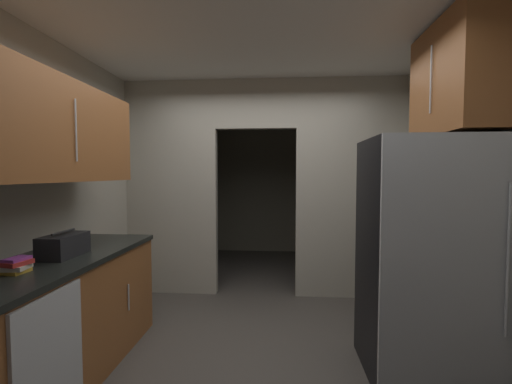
{
  "coord_description": "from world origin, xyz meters",
  "views": [
    {
      "loc": [
        0.24,
        -2.69,
        1.51
      ],
      "look_at": [
        -0.02,
        0.79,
        1.33
      ],
      "focal_mm": 23.94,
      "sensor_mm": 36.0,
      "label": 1
    }
  ],
  "objects_px": {
    "dishwasher": "(51,369)",
    "boombox": "(63,245)",
    "refrigerator": "(423,258)",
    "book_stack": "(17,265)"
  },
  "relations": [
    {
      "from": "refrigerator",
      "to": "dishwasher",
      "type": "xyz_separation_m",
      "value": [
        -2.34,
        -0.86,
        -0.46
      ]
    },
    {
      "from": "refrigerator",
      "to": "book_stack",
      "type": "bearing_deg",
      "value": -165.65
    },
    {
      "from": "dishwasher",
      "to": "book_stack",
      "type": "height_order",
      "value": "book_stack"
    },
    {
      "from": "dishwasher",
      "to": "boombox",
      "type": "distance_m",
      "value": 0.88
    },
    {
      "from": "dishwasher",
      "to": "boombox",
      "type": "xyz_separation_m",
      "value": [
        -0.31,
        0.6,
        0.57
      ]
    },
    {
      "from": "dishwasher",
      "to": "boombox",
      "type": "bearing_deg",
      "value": 117.17
    },
    {
      "from": "boombox",
      "to": "book_stack",
      "type": "xyz_separation_m",
      "value": [
        -0.01,
        -0.42,
        -0.03
      ]
    },
    {
      "from": "refrigerator",
      "to": "dishwasher",
      "type": "relative_size",
      "value": 2.08
    },
    {
      "from": "boombox",
      "to": "book_stack",
      "type": "distance_m",
      "value": 0.42
    },
    {
      "from": "refrigerator",
      "to": "dishwasher",
      "type": "bearing_deg",
      "value": -159.89
    }
  ]
}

